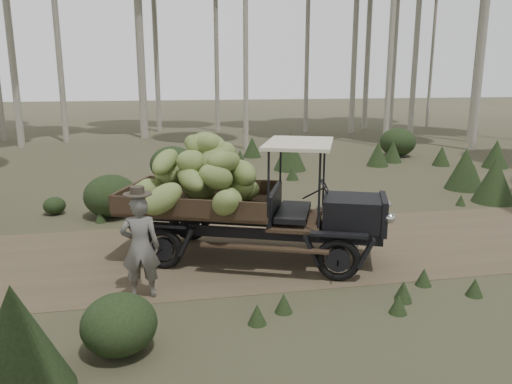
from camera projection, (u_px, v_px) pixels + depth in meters
ground at (347, 245)px, 10.28m from camera, size 120.00×120.00×0.00m
dirt_track at (347, 245)px, 10.28m from camera, size 70.00×4.00×0.01m
banana_truck at (224, 184)px, 9.26m from camera, size 5.13×3.28×2.46m
farmer at (140, 246)px, 7.72m from camera, size 0.63×0.47×1.79m
undergrowth at (308, 201)px, 11.61m from camera, size 21.55×22.05×1.33m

